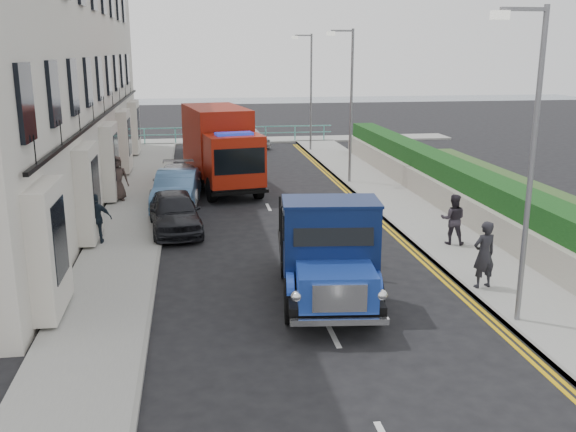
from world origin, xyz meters
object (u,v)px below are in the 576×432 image
object	(u,v)px
parked_car_front	(175,212)
lamp_mid	(349,97)
lamp_near	(528,152)
bedford_lorry	(329,258)
lamp_far	(309,85)
red_lorry	(220,146)
pedestrian_east_near	(484,255)

from	to	relation	value
parked_car_front	lamp_mid	bearing A→B (deg)	36.45
lamp_near	bedford_lorry	size ratio (longest dim) A/B	1.20
lamp_mid	lamp_far	xyz separation A→B (m)	(0.00, 10.00, 0.00)
red_lorry	pedestrian_east_near	world-z (taller)	red_lorry
lamp_far	bedford_lorry	bearing A→B (deg)	-99.18
lamp_near	bedford_lorry	xyz separation A→B (m)	(-3.93, 1.69, -2.77)
lamp_mid	lamp_far	bearing A→B (deg)	90.00
lamp_far	parked_car_front	distance (m)	18.98
parked_car_front	pedestrian_east_near	size ratio (longest dim) A/B	2.33
bedford_lorry	pedestrian_east_near	xyz separation A→B (m)	(4.15, 0.37, -0.22)
red_lorry	parked_car_front	size ratio (longest dim) A/B	1.73
bedford_lorry	lamp_near	bearing A→B (deg)	-17.06
red_lorry	parked_car_front	bearing A→B (deg)	-114.78
red_lorry	pedestrian_east_near	xyz separation A→B (m)	(6.08, -14.03, -0.90)
lamp_far	pedestrian_east_near	xyz separation A→B (m)	(0.22, -23.93, -2.99)
lamp_mid	bedford_lorry	xyz separation A→B (m)	(-3.93, -14.31, -2.77)
lamp_mid	red_lorry	xyz separation A→B (m)	(-5.86, 0.09, -2.09)
lamp_mid	red_lorry	distance (m)	6.22
lamp_mid	bedford_lorry	world-z (taller)	lamp_mid
red_lorry	pedestrian_east_near	size ratio (longest dim) A/B	4.02
lamp_near	parked_car_front	xyz separation A→B (m)	(-7.78, 9.00, -3.29)
lamp_near	parked_car_front	distance (m)	12.34
red_lorry	parked_car_front	distance (m)	7.45
lamp_far	parked_car_front	world-z (taller)	lamp_far
pedestrian_east_near	lamp_far	bearing A→B (deg)	-101.52
lamp_mid	pedestrian_east_near	distance (m)	14.25
lamp_mid	lamp_far	size ratio (longest dim) A/B	1.00
lamp_far	red_lorry	world-z (taller)	lamp_far
parked_car_front	lamp_near	bearing A→B (deg)	-54.71
lamp_near	parked_car_front	world-z (taller)	lamp_near
parked_car_front	pedestrian_east_near	xyz separation A→B (m)	(8.00, -6.93, 0.30)
bedford_lorry	red_lorry	world-z (taller)	red_lorry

